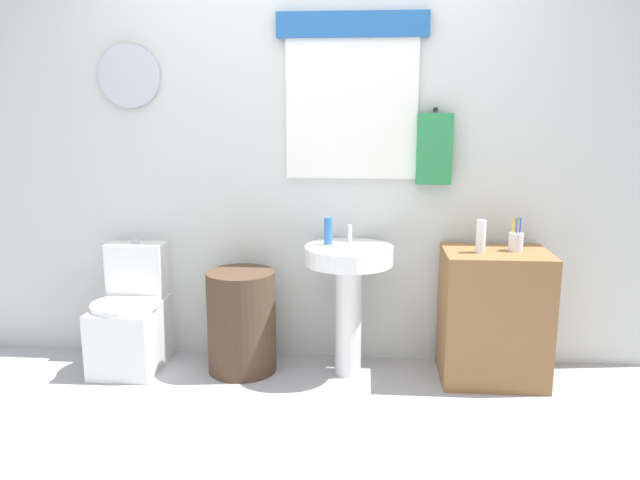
{
  "coord_description": "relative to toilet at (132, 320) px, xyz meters",
  "views": [
    {
      "loc": [
        0.34,
        -2.54,
        1.5
      ],
      "look_at": [
        0.08,
        0.8,
        0.8
      ],
      "focal_mm": 34.86,
      "sensor_mm": 36.0,
      "label": 1
    }
  ],
  "objects": [
    {
      "name": "ground_plane",
      "position": [
        1.05,
        -0.88,
        -0.28
      ],
      "size": [
        8.0,
        8.0,
        0.0
      ],
      "primitive_type": "plane",
      "color": "#A3A3A8"
    },
    {
      "name": "back_wall",
      "position": [
        1.05,
        0.26,
        1.03
      ],
      "size": [
        4.4,
        0.18,
        2.6
      ],
      "color": "silver",
      "rests_on": "ground_plane"
    },
    {
      "name": "toilet",
      "position": [
        0.0,
        0.0,
        0.0
      ],
      "size": [
        0.38,
        0.51,
        0.74
      ],
      "color": "white",
      "rests_on": "ground_plane"
    },
    {
      "name": "laundry_hamper",
      "position": [
        0.67,
        -0.03,
        0.02
      ],
      "size": [
        0.4,
        0.4,
        0.6
      ],
      "primitive_type": "cylinder",
      "color": "#4C3828",
      "rests_on": "ground_plane"
    },
    {
      "name": "pedestal_sink",
      "position": [
        1.29,
        -0.03,
        0.29
      ],
      "size": [
        0.5,
        0.5,
        0.76
      ],
      "color": "white",
      "rests_on": "ground_plane"
    },
    {
      "name": "faucet",
      "position": [
        1.29,
        0.09,
        0.53
      ],
      "size": [
        0.03,
        0.03,
        0.1
      ],
      "primitive_type": "cylinder",
      "color": "silver",
      "rests_on": "pedestal_sink"
    },
    {
      "name": "wooden_cabinet",
      "position": [
        2.1,
        -0.03,
        0.09
      ],
      "size": [
        0.57,
        0.44,
        0.74
      ],
      "primitive_type": "cube",
      "color": "olive",
      "rests_on": "ground_plane"
    },
    {
      "name": "soap_bottle",
      "position": [
        1.17,
        0.02,
        0.55
      ],
      "size": [
        0.05,
        0.05,
        0.15
      ],
      "primitive_type": "cylinder",
      "color": "#2D6BB7",
      "rests_on": "pedestal_sink"
    },
    {
      "name": "lotion_bottle",
      "position": [
        2.0,
        -0.07,
        0.55
      ],
      "size": [
        0.05,
        0.05,
        0.18
      ],
      "primitive_type": "cylinder",
      "color": "white",
      "rests_on": "wooden_cabinet"
    },
    {
      "name": "toothbrush_cup",
      "position": [
        2.2,
        -0.01,
        0.52
      ],
      "size": [
        0.08,
        0.08,
        0.19
      ],
      "color": "silver",
      "rests_on": "wooden_cabinet"
    }
  ]
}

